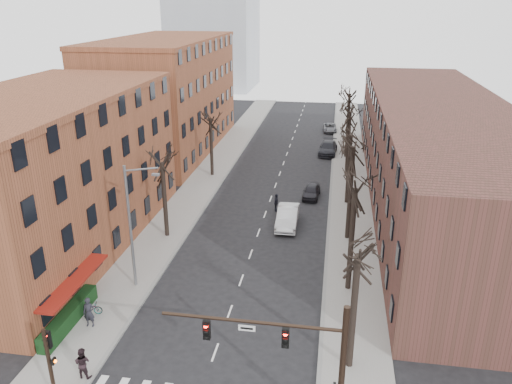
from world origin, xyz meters
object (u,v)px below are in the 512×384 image
at_px(parked_car_near, 311,191).
at_px(parked_car_mid, 328,148).
at_px(silver_sedan, 288,217).
at_px(bicycle, 90,308).
at_px(pedestrian_a, 89,312).

distance_m(parked_car_near, parked_car_mid, 15.87).
relative_size(silver_sedan, parked_car_near, 1.33).
bearing_deg(bicycle, pedestrian_a, -161.64).
distance_m(parked_car_near, pedestrian_a, 26.99).
bearing_deg(silver_sedan, parked_car_near, 75.66).
height_order(parked_car_near, pedestrian_a, pedestrian_a).
height_order(silver_sedan, pedestrian_a, pedestrian_a).
xyz_separation_m(silver_sedan, parked_car_near, (1.72, 7.22, -0.19)).
bearing_deg(parked_car_mid, silver_sedan, -93.73).
distance_m(pedestrian_a, bicycle, 1.42).
bearing_deg(pedestrian_a, silver_sedan, 53.94).
xyz_separation_m(parked_car_mid, pedestrian_a, (-13.43, -39.90, 0.34)).
bearing_deg(parked_car_near, parked_car_mid, 89.77).
xyz_separation_m(parked_car_near, pedestrian_a, (-12.19, -24.07, 0.46)).
bearing_deg(parked_car_near, silver_sedan, -99.18).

